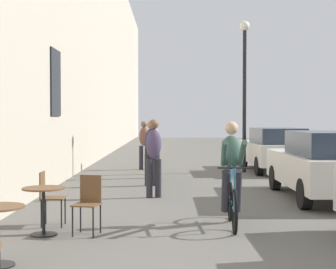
% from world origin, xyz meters
% --- Properties ---
extents(building_facade_left, '(0.54, 68.00, 10.38)m').
position_xyz_m(building_facade_left, '(-3.45, 14.00, 5.19)').
color(building_facade_left, '#B7AD99').
rests_on(building_facade_left, ground_plane).
extents(cafe_table_far, '(0.64, 0.64, 0.72)m').
position_xyz_m(cafe_table_far, '(-2.18, 4.92, 0.52)').
color(cafe_table_far, black).
rests_on(cafe_table_far, ground_plane).
extents(cafe_chair_far_toward_street, '(0.38, 0.38, 0.89)m').
position_xyz_m(cafe_chair_far_toward_street, '(-2.26, 5.59, 0.52)').
color(cafe_chair_far_toward_street, black).
rests_on(cafe_chair_far_toward_street, ground_plane).
extents(cafe_chair_far_toward_wall, '(0.45, 0.45, 0.89)m').
position_xyz_m(cafe_chair_far_toward_wall, '(-1.52, 4.99, 0.52)').
color(cafe_chair_far_toward_wall, black).
rests_on(cafe_chair_far_toward_wall, ground_plane).
extents(cyclist_on_bicycle, '(0.52, 1.76, 1.74)m').
position_xyz_m(cyclist_on_bicycle, '(0.75, 5.68, 0.81)').
color(cyclist_on_bicycle, black).
rests_on(cyclist_on_bicycle, ground_plane).
extents(pedestrian_near, '(0.38, 0.30, 1.74)m').
position_xyz_m(pedestrian_near, '(-0.62, 8.64, 0.98)').
color(pedestrian_near, '#26262D').
rests_on(pedestrian_near, ground_plane).
extents(pedestrian_mid, '(0.37, 0.28, 1.70)m').
position_xyz_m(pedestrian_mid, '(-0.75, 10.67, 0.96)').
color(pedestrian_mid, '#26262D').
rests_on(pedestrian_mid, ground_plane).
extents(pedestrian_far, '(0.36, 0.26, 1.72)m').
position_xyz_m(pedestrian_far, '(-0.72, 12.37, 0.97)').
color(pedestrian_far, '#26262D').
rests_on(pedestrian_far, ground_plane).
extents(pedestrian_furthest, '(0.35, 0.25, 1.67)m').
position_xyz_m(pedestrian_furthest, '(-1.13, 14.94, 0.94)').
color(pedestrian_furthest, '#26262D').
rests_on(pedestrian_furthest, ground_plane).
extents(street_lamp, '(0.32, 0.32, 4.90)m').
position_xyz_m(street_lamp, '(2.17, 14.06, 3.11)').
color(street_lamp, black).
rests_on(street_lamp, ground_plane).
extents(parked_car_second, '(1.77, 4.17, 1.48)m').
position_xyz_m(parked_car_second, '(3.12, 8.39, 0.77)').
color(parked_car_second, beige).
rests_on(parked_car_second, ground_plane).
extents(parked_car_third, '(1.82, 4.11, 1.44)m').
position_xyz_m(parked_car_third, '(3.21, 14.31, 0.75)').
color(parked_car_third, beige).
rests_on(parked_car_third, ground_plane).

